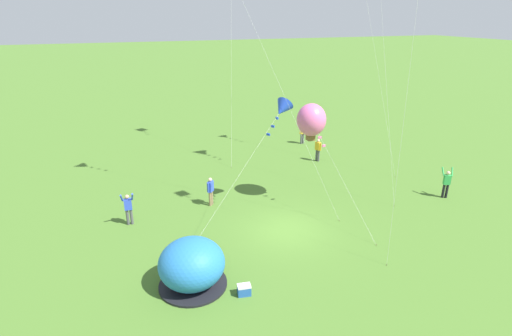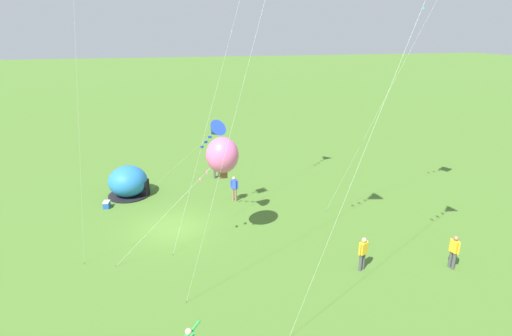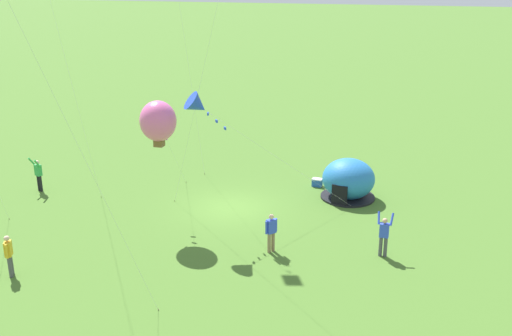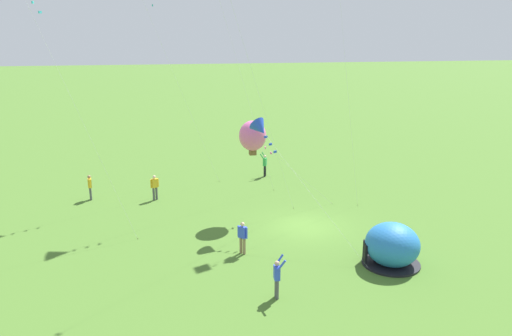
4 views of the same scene
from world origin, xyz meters
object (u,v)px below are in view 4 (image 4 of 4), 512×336
at_px(cooler_box, 399,243).
at_px(person_near_tent, 265,164).
at_px(kite_pink, 253,136).
at_px(kite_blue, 260,128).
at_px(popup_tent, 392,245).
at_px(person_watching_sky, 155,186).
at_px(person_far_back, 90,186).
at_px(person_strolling, 243,236).
at_px(person_flying_kite, 277,277).

distance_m(cooler_box, person_near_tent, 14.95).
height_order(cooler_box, kite_pink, kite_pink).
xyz_separation_m(person_near_tent, kite_blue, (-9.90, 2.33, 4.77)).
xyz_separation_m(popup_tent, person_near_tent, (16.10, 2.95, 0.00)).
xyz_separation_m(cooler_box, person_near_tent, (14.31, 4.24, 0.78)).
distance_m(person_watching_sky, person_far_back, 4.36).
bearing_deg(kite_pink, person_strolling, 164.37).
height_order(popup_tent, person_watching_sky, popup_tent).
relative_size(person_flying_kite, person_near_tent, 1.00).
distance_m(person_watching_sky, kite_blue, 9.66).
xyz_separation_m(person_strolling, person_flying_kite, (-4.61, -0.73, 0.03)).
height_order(cooler_box, person_far_back, person_far_back).
bearing_deg(person_near_tent, person_far_back, 104.46).
bearing_deg(person_near_tent, kite_pink, 163.18).
distance_m(cooler_box, person_watching_sky, 16.25).
distance_m(cooler_box, kite_pink, 10.31).
height_order(cooler_box, person_flying_kite, person_flying_kite).
xyz_separation_m(person_near_tent, person_far_back, (-3.27, 12.68, -0.03)).
height_order(person_near_tent, kite_blue, kite_blue).
bearing_deg(cooler_box, person_near_tent, 16.52).
bearing_deg(person_flying_kite, person_near_tent, -10.13).
bearing_deg(cooler_box, person_strolling, 84.65).
height_order(popup_tent, person_near_tent, popup_tent).
relative_size(cooler_box, person_flying_kite, 0.31).
bearing_deg(kite_blue, kite_pink, 3.34).
height_order(person_near_tent, kite_pink, kite_pink).
relative_size(person_strolling, person_far_back, 1.00).
bearing_deg(person_far_back, popup_tent, -129.38).
height_order(popup_tent, person_far_back, popup_tent).
height_order(person_watching_sky, kite_pink, kite_pink).
bearing_deg(person_flying_kite, person_strolling, 8.97).
xyz_separation_m(person_far_back, kite_pink, (-4.78, -10.24, 4.01)).
relative_size(cooler_box, person_strolling, 0.34).
relative_size(cooler_box, person_far_back, 0.34).
bearing_deg(popup_tent, kite_pink, 33.78).
relative_size(person_watching_sky, person_near_tent, 0.91).
xyz_separation_m(popup_tent, kite_pink, (8.04, 5.38, 3.98)).
bearing_deg(popup_tent, cooler_box, -36.03).
relative_size(popup_tent, person_far_back, 1.63).
relative_size(cooler_box, person_near_tent, 0.31).
distance_m(popup_tent, person_flying_kite, 6.52).
bearing_deg(person_far_back, person_flying_kite, -147.62).
bearing_deg(popup_tent, person_near_tent, 10.38).
relative_size(person_watching_sky, kite_pink, 0.27).
xyz_separation_m(person_strolling, person_far_back, (10.27, 8.71, 0.00)).
height_order(person_strolling, person_watching_sky, same).
xyz_separation_m(person_strolling, kite_pink, (5.49, -1.54, 4.01)).
height_order(cooler_box, person_strolling, person_strolling).
distance_m(person_strolling, person_far_back, 13.47).
bearing_deg(person_near_tent, popup_tent, -169.62).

